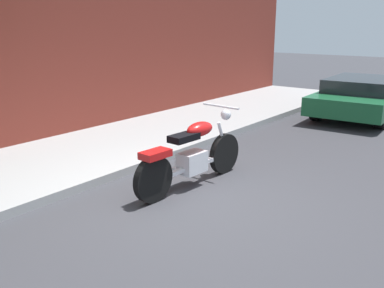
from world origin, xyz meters
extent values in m
plane|color=#38383D|center=(0.00, 0.00, 0.00)|extent=(60.00, 60.00, 0.00)
cube|color=#9A9A9A|center=(0.00, 2.83, 0.07)|extent=(20.93, 2.70, 0.14)
cylinder|color=black|center=(1.39, 0.31, 0.33)|extent=(0.67, 0.14, 0.67)
cylinder|color=black|center=(-0.24, 0.40, 0.33)|extent=(0.67, 0.14, 0.67)
cube|color=silver|center=(0.58, 0.36, 0.38)|extent=(0.45, 0.30, 0.32)
cube|color=silver|center=(0.58, 0.36, 0.31)|extent=(1.47, 0.16, 0.06)
ellipsoid|color=red|center=(0.76, 0.35, 0.87)|extent=(0.53, 0.29, 0.22)
cube|color=black|center=(0.40, 0.36, 0.81)|extent=(0.49, 0.27, 0.10)
cube|color=red|center=(-0.19, 0.40, 0.69)|extent=(0.45, 0.26, 0.10)
cylinder|color=silver|center=(1.33, 0.31, 0.61)|extent=(0.27, 0.06, 0.58)
cylinder|color=silver|center=(1.27, 0.32, 1.15)|extent=(0.07, 0.70, 0.04)
sphere|color=silver|center=(1.41, 0.31, 0.99)|extent=(0.17, 0.17, 0.17)
cylinder|color=silver|center=(0.34, 0.53, 0.28)|extent=(0.80, 0.13, 0.09)
cylinder|color=black|center=(8.84, 0.82, 0.32)|extent=(0.65, 0.25, 0.64)
cylinder|color=black|center=(6.20, 0.67, 0.32)|extent=(0.65, 0.25, 0.64)
cylinder|color=black|center=(6.28, -0.88, 0.32)|extent=(0.65, 0.25, 0.64)
cube|color=#195933|center=(7.56, -0.03, 0.47)|extent=(4.23, 2.08, 0.45)
cube|color=#1E2328|center=(7.46, -0.04, 0.83)|extent=(2.24, 1.74, 0.40)
camera|label=1|loc=(-4.33, -3.47, 2.42)|focal=40.34mm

